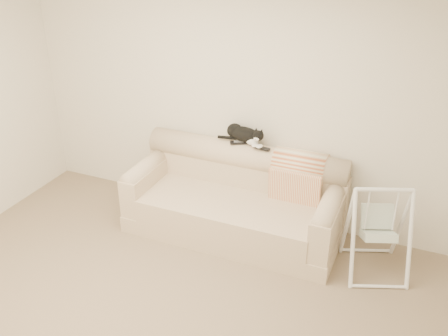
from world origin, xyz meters
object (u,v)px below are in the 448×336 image
at_px(remote_b, 262,148).
at_px(baby_swing, 378,230).
at_px(sofa, 236,200).
at_px(remote_a, 239,142).
at_px(tuxedo_cat, 244,134).

distance_m(remote_b, baby_swing, 1.37).
bearing_deg(baby_swing, sofa, 175.19).
bearing_deg(baby_swing, remote_b, 165.78).
height_order(remote_a, remote_b, remote_a).
relative_size(tuxedo_cat, baby_swing, 0.58).
distance_m(tuxedo_cat, baby_swing, 1.61).
bearing_deg(remote_a, remote_b, -6.84).
bearing_deg(sofa, remote_b, 44.60).
xyz_separation_m(sofa, remote_a, (-0.07, 0.23, 0.56)).
bearing_deg(baby_swing, remote_a, 167.04).
distance_m(sofa, remote_a, 0.61).
xyz_separation_m(remote_b, tuxedo_cat, (-0.22, 0.06, 0.09)).
distance_m(sofa, remote_b, 0.62).
relative_size(remote_a, remote_b, 1.05).
relative_size(sofa, tuxedo_cat, 4.21).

